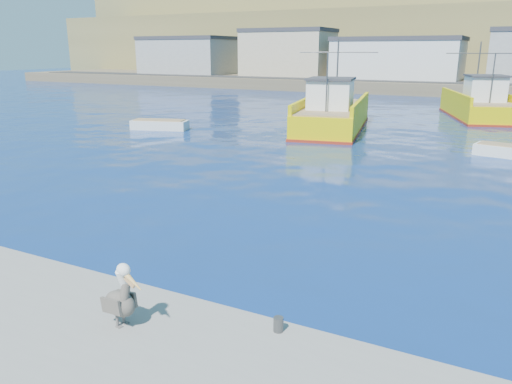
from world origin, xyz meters
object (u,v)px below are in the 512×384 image
trawler_yellow_a (333,115)px  skiff_left (160,126)px  trawler_yellow_b (478,106)px  skiff_mid (512,153)px  pelican (121,299)px

trawler_yellow_a → skiff_left: 13.11m
trawler_yellow_b → skiff_left: size_ratio=2.84×
skiff_mid → trawler_yellow_a: bearing=157.5°
skiff_left → trawler_yellow_b: bearing=41.3°
trawler_yellow_a → skiff_mid: 13.35m
trawler_yellow_a → skiff_left: trawler_yellow_a is taller
skiff_left → pelican: pelican is taller
pelican → trawler_yellow_b: bearing=85.3°
skiff_left → skiff_mid: (23.94, 0.87, -0.03)m
trawler_yellow_a → skiff_left: (-11.64, -5.97, -0.84)m
skiff_left → pelican: size_ratio=3.25×
trawler_yellow_b → pelican: (-3.45, -41.86, 0.01)m
skiff_left → pelican: (17.41, -23.52, 0.79)m
skiff_left → pelican: bearing=-53.5°
trawler_yellow_b → skiff_mid: size_ratio=3.14×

